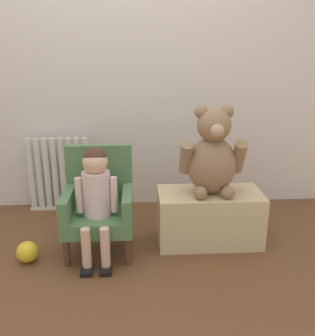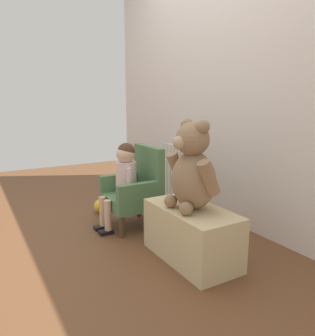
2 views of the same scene
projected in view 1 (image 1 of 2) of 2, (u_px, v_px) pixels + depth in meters
The scene contains 8 objects.
ground_plane at pixel (119, 282), 2.11m from camera, with size 6.00×6.00×0.00m, color brown.
back_wall at pixel (121, 56), 2.85m from camera, with size 3.80×0.05×2.40m, color beige.
radiator at pixel (59, 175), 2.98m from camera, with size 0.50×0.05×0.59m.
child_armchair at pixel (99, 203), 2.39m from camera, with size 0.43×0.40×0.67m.
child_figure at pixel (96, 188), 2.24m from camera, with size 0.25×0.35×0.71m.
low_bench at pixel (209, 217), 2.51m from camera, with size 0.68×0.35×0.35m, color tan.
large_teddy_bear at pixel (212, 156), 2.38m from camera, with size 0.42×0.29×0.58m.
toy_ball at pixel (27, 252), 2.30m from camera, with size 0.13×0.13×0.13m, color yellow.
Camera 1 is at (0.12, -1.82, 1.26)m, focal length 40.00 mm.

